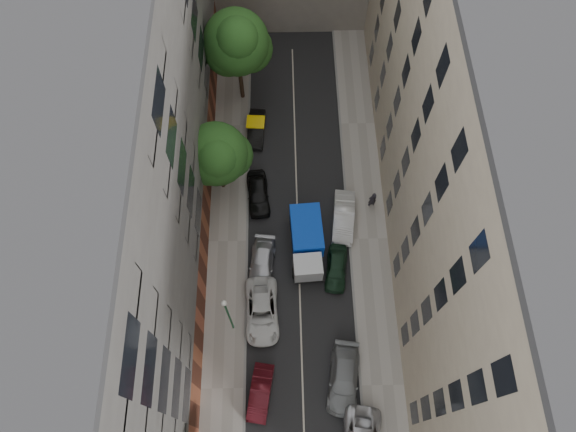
{
  "coord_description": "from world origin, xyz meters",
  "views": [
    {
      "loc": [
        -1.11,
        -15.78,
        37.03
      ],
      "look_at": [
        -0.81,
        -0.75,
        6.0
      ],
      "focal_mm": 32.0,
      "sensor_mm": 36.0,
      "label": 1
    }
  ],
  "objects_px": {
    "car_left_2": "(262,311)",
    "car_right_3": "(344,217)",
    "car_left_4": "(258,193)",
    "car_right_1": "(344,379)",
    "lamp_post": "(228,313)",
    "car_left_1": "(260,393)",
    "pedestrian": "(372,200)",
    "car_left_3": "(262,265)",
    "tree_far": "(238,45)",
    "tarp_truck": "(307,242)",
    "tree_mid": "(218,156)",
    "car_left_5": "(256,129)",
    "car_right_2": "(336,268)"
  },
  "relations": [
    {
      "from": "car_left_2",
      "to": "car_right_3",
      "type": "distance_m",
      "value": 9.78
    },
    {
      "from": "car_left_2",
      "to": "car_left_4",
      "type": "relative_size",
      "value": 1.22
    },
    {
      "from": "car_right_1",
      "to": "lamp_post",
      "type": "height_order",
      "value": "lamp_post"
    },
    {
      "from": "car_right_3",
      "to": "car_left_1",
      "type": "bearing_deg",
      "value": -110.26
    },
    {
      "from": "car_right_1",
      "to": "pedestrian",
      "type": "bearing_deg",
      "value": 85.41
    },
    {
      "from": "car_left_3",
      "to": "tree_far",
      "type": "relative_size",
      "value": 0.48
    },
    {
      "from": "tarp_truck",
      "to": "car_left_4",
      "type": "xyz_separation_m",
      "value": [
        -3.73,
        4.63,
        -0.71
      ]
    },
    {
      "from": "car_left_3",
      "to": "lamp_post",
      "type": "distance_m",
      "value": 6.09
    },
    {
      "from": "tarp_truck",
      "to": "car_right_1",
      "type": "relative_size",
      "value": 1.16
    },
    {
      "from": "car_left_1",
      "to": "car_left_3",
      "type": "distance_m",
      "value": 9.2
    },
    {
      "from": "car_right_1",
      "to": "tree_mid",
      "type": "relative_size",
      "value": 0.69
    },
    {
      "from": "car_left_5",
      "to": "lamp_post",
      "type": "relative_size",
      "value": 0.62
    },
    {
      "from": "tree_far",
      "to": "car_right_3",
      "type": "bearing_deg",
      "value": -57.0
    },
    {
      "from": "tree_mid",
      "to": "car_right_3",
      "type": "bearing_deg",
      "value": -19.05
    },
    {
      "from": "car_left_5",
      "to": "car_right_2",
      "type": "relative_size",
      "value": 1.03
    },
    {
      "from": "car_right_3",
      "to": "tree_mid",
      "type": "relative_size",
      "value": 0.64
    },
    {
      "from": "lamp_post",
      "to": "pedestrian",
      "type": "bearing_deg",
      "value": 42.01
    },
    {
      "from": "lamp_post",
      "to": "car_right_1",
      "type": "bearing_deg",
      "value": -26.44
    },
    {
      "from": "car_left_5",
      "to": "car_right_3",
      "type": "height_order",
      "value": "car_right_3"
    },
    {
      "from": "tree_far",
      "to": "lamp_post",
      "type": "height_order",
      "value": "tree_far"
    },
    {
      "from": "car_left_2",
      "to": "tree_mid",
      "type": "bearing_deg",
      "value": 104.21
    },
    {
      "from": "car_left_3",
      "to": "car_right_3",
      "type": "relative_size",
      "value": 0.98
    },
    {
      "from": "car_right_1",
      "to": "tree_mid",
      "type": "distance_m",
      "value": 18.25
    },
    {
      "from": "car_right_3",
      "to": "car_left_5",
      "type": "bearing_deg",
      "value": 135.12
    },
    {
      "from": "car_left_4",
      "to": "car_right_1",
      "type": "xyz_separation_m",
      "value": [
        5.93,
        -14.5,
        -0.0
      ]
    },
    {
      "from": "tree_far",
      "to": "car_left_4",
      "type": "bearing_deg",
      "value": -82.33
    },
    {
      "from": "tarp_truck",
      "to": "car_right_3",
      "type": "xyz_separation_m",
      "value": [
        3.0,
        2.35,
        -0.67
      ]
    },
    {
      "from": "car_right_2",
      "to": "car_right_3",
      "type": "bearing_deg",
      "value": 87.09
    },
    {
      "from": "car_left_2",
      "to": "car_left_3",
      "type": "xyz_separation_m",
      "value": [
        -0.03,
        3.6,
        -0.06
      ]
    },
    {
      "from": "car_left_1",
      "to": "tree_mid",
      "type": "height_order",
      "value": "tree_mid"
    },
    {
      "from": "car_right_3",
      "to": "tree_far",
      "type": "height_order",
      "value": "tree_far"
    },
    {
      "from": "car_right_2",
      "to": "car_right_3",
      "type": "distance_m",
      "value": 4.28
    },
    {
      "from": "car_left_5",
      "to": "tree_mid",
      "type": "relative_size",
      "value": 0.55
    },
    {
      "from": "car_right_3",
      "to": "tree_far",
      "type": "relative_size",
      "value": 0.48
    },
    {
      "from": "pedestrian",
      "to": "car_left_1",
      "type": "bearing_deg",
      "value": 43.43
    },
    {
      "from": "car_left_1",
      "to": "car_right_2",
      "type": "relative_size",
      "value": 1.01
    },
    {
      "from": "tarp_truck",
      "to": "pedestrian",
      "type": "distance_m",
      "value": 6.52
    },
    {
      "from": "lamp_post",
      "to": "pedestrian",
      "type": "distance_m",
      "value": 14.88
    },
    {
      "from": "car_left_1",
      "to": "car_left_4",
      "type": "distance_m",
      "value": 15.28
    },
    {
      "from": "car_left_3",
      "to": "car_left_2",
      "type": "bearing_deg",
      "value": -81.86
    },
    {
      "from": "tarp_truck",
      "to": "car_left_3",
      "type": "relative_size",
      "value": 1.27
    },
    {
      "from": "car_right_2",
      "to": "car_left_3",
      "type": "bearing_deg",
      "value": -176.19
    },
    {
      "from": "car_left_4",
      "to": "lamp_post",
      "type": "relative_size",
      "value": 0.66
    },
    {
      "from": "car_left_5",
      "to": "pedestrian",
      "type": "bearing_deg",
      "value": -33.96
    },
    {
      "from": "tree_far",
      "to": "car_left_1",
      "type": "bearing_deg",
      "value": -86.38
    },
    {
      "from": "car_left_2",
      "to": "car_right_3",
      "type": "height_order",
      "value": "car_right_3"
    },
    {
      "from": "car_left_1",
      "to": "tarp_truck",
      "type": "bearing_deg",
      "value": 81.19
    },
    {
      "from": "car_left_1",
      "to": "car_left_5",
      "type": "bearing_deg",
      "value": 100.5
    },
    {
      "from": "tarp_truck",
      "to": "tree_far",
      "type": "xyz_separation_m",
      "value": [
        -5.1,
        14.82,
        5.1
      ]
    },
    {
      "from": "tarp_truck",
      "to": "car_left_2",
      "type": "bearing_deg",
      "value": -127.43
    }
  ]
}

